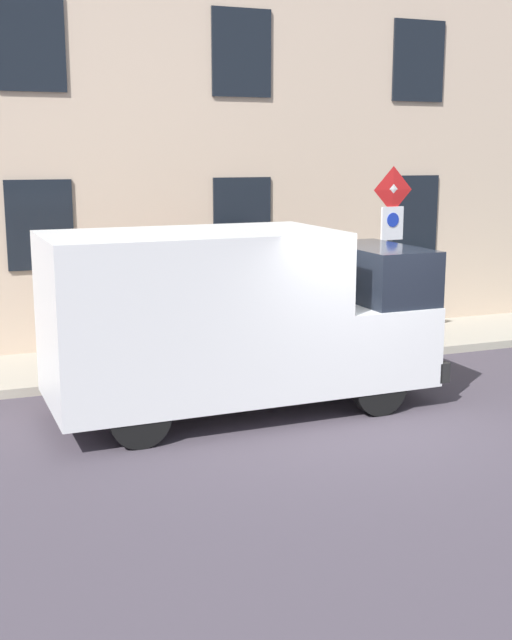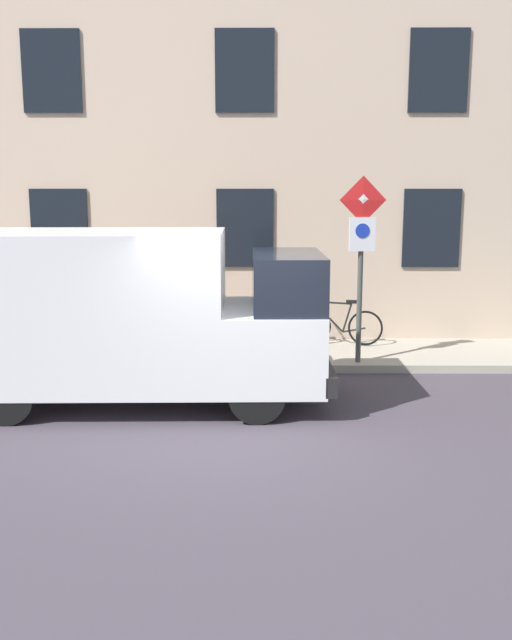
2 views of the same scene
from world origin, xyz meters
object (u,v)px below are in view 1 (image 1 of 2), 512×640
object	(u,v)px
delivery_van	(234,316)
pedestrian	(194,302)
bicycle_black	(340,315)
bicycle_purple	(293,318)
sign_post_stacked	(391,232)
litter_bin	(203,338)

from	to	relation	value
delivery_van	pedestrian	xyz separation A→B (m)	(2.60, -0.21, -0.26)
bicycle_black	bicycle_purple	distance (m)	0.97
sign_post_stacked	bicycle_purple	bearing A→B (deg)	40.56
pedestrian	litter_bin	bearing A→B (deg)	14.70
sign_post_stacked	delivery_van	distance (m)	4.08
sign_post_stacked	litter_bin	xyz separation A→B (m)	(0.14, 3.32, -1.59)
bicycle_black	bicycle_purple	bearing A→B (deg)	5.36
bicycle_black	pedestrian	world-z (taller)	pedestrian
pedestrian	litter_bin	distance (m)	0.73
litter_bin	delivery_van	bearing A→B (deg)	174.77
delivery_van	bicycle_black	size ratio (longest dim) A/B	3.13
delivery_van	bicycle_purple	bearing A→B (deg)	53.81
pedestrian	bicycle_black	bearing A→B (deg)	119.79
delivery_van	pedestrian	size ratio (longest dim) A/B	3.12
delivery_van	bicycle_purple	distance (m)	4.12
bicycle_black	pedestrian	distance (m)	3.21
sign_post_stacked	pedestrian	world-z (taller)	sign_post_stacked
sign_post_stacked	pedestrian	size ratio (longest dim) A/B	1.76
delivery_van	bicycle_black	distance (m)	4.74
delivery_van	bicycle_black	bearing A→B (deg)	43.98
bicycle_black	litter_bin	distance (m)	3.34
bicycle_black	pedestrian	xyz separation A→B (m)	(-0.71, 3.08, 0.56)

